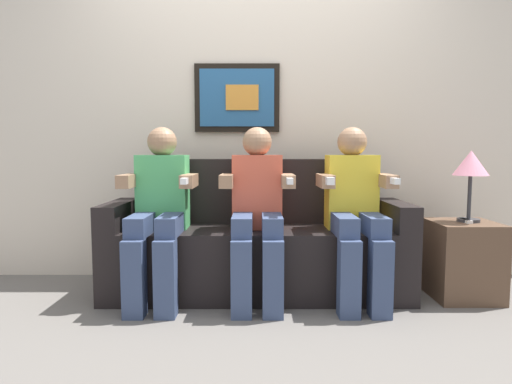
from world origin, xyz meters
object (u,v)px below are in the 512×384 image
person_on_left (158,207)px  table_lamp (469,166)px  couch (256,247)px  person_in_middle (256,207)px  side_table_right (461,260)px  spare_remote_on_table (464,221)px  person_on_right (354,207)px

person_on_left → table_lamp: bearing=1.9°
couch → person_on_left: 0.70m
person_in_middle → couch: bearing=90.2°
side_table_right → table_lamp: table_lamp is taller
table_lamp → spare_remote_on_table: size_ratio=3.54×
person_on_right → side_table_right: size_ratio=2.22×
couch → person_on_right: bearing=-15.2°
person_on_left → spare_remote_on_table: size_ratio=8.54×
couch → person_in_middle: (0.00, -0.17, 0.29)m
person_on_left → person_in_middle: bearing=0.0°
couch → table_lamp: bearing=-4.2°
couch → person_on_right: size_ratio=1.78×
person_on_left → side_table_right: bearing=1.8°
couch → table_lamp: 1.48m
person_in_middle → spare_remote_on_table: person_in_middle is taller
side_table_right → person_on_left: bearing=-178.2°
person_in_middle → person_on_left: bearing=180.0°
table_lamp → spare_remote_on_table: bearing=-147.0°
side_table_right → table_lamp: (0.03, 0.01, 0.61)m
person_on_right → person_in_middle: bearing=180.0°
person_in_middle → side_table_right: (1.34, 0.06, -0.36)m
person_on_left → person_on_right: 1.23m
person_on_left → person_on_right: bearing=-0.0°
couch → side_table_right: 1.35m
person_in_middle → table_lamp: size_ratio=2.41×
side_table_right → spare_remote_on_table: 0.26m
couch → spare_remote_on_table: couch is taller
couch → table_lamp: (1.37, -0.10, 0.55)m
person_on_left → side_table_right: (1.96, 0.06, -0.36)m
couch → table_lamp: size_ratio=4.30×
person_on_right → side_table_right: (0.72, 0.06, -0.36)m
person_on_left → person_in_middle: size_ratio=1.00×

